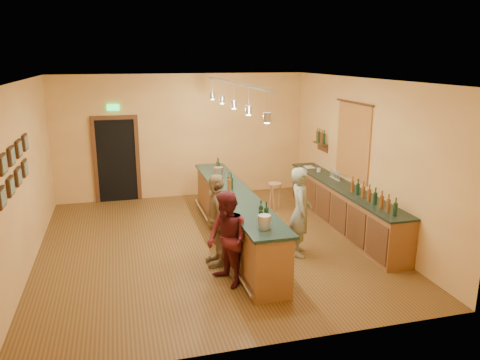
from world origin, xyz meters
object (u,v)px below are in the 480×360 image
object	(u,v)px
tasting_bar	(234,213)
bar_stool	(275,189)
customer_b	(217,220)
customer_a	(227,239)
back_counter	(343,206)
bartender	(300,212)

from	to	relation	value
tasting_bar	bar_stool	xyz separation A→B (m)	(1.44, 1.73, -0.08)
tasting_bar	customer_b	xyz separation A→B (m)	(-0.55, -0.92, 0.22)
tasting_bar	customer_b	size ratio (longest dim) A/B	3.07
customer_a	bar_stool	distance (m)	4.00
bar_stool	tasting_bar	bearing A→B (deg)	-129.75
back_counter	customer_a	xyz separation A→B (m)	(-3.02, -1.91, 0.30)
back_counter	customer_a	distance (m)	3.58
back_counter	customer_b	bearing A→B (deg)	-159.98
tasting_bar	bar_stool	size ratio (longest dim) A/B	7.64
back_counter	tasting_bar	xyz separation A→B (m)	(-2.47, -0.18, 0.12)
bartender	bar_stool	xyz separation A→B (m)	(0.40, 2.63, -0.32)
back_counter	tasting_bar	world-z (taller)	tasting_bar
tasting_bar	customer_b	bearing A→B (deg)	-120.86
customer_a	customer_b	world-z (taller)	customer_b
customer_a	bar_stool	world-z (taller)	customer_a
bartender	customer_a	size ratio (longest dim) A/B	1.07
tasting_bar	bar_stool	bearing A→B (deg)	50.25
bartender	bar_stool	distance (m)	2.68
back_counter	bar_stool	xyz separation A→B (m)	(-1.03, 1.55, 0.04)
back_counter	customer_b	xyz separation A→B (m)	(-3.02, -1.10, 0.34)
bartender	customer_b	distance (m)	1.58
tasting_bar	customer_a	distance (m)	1.82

